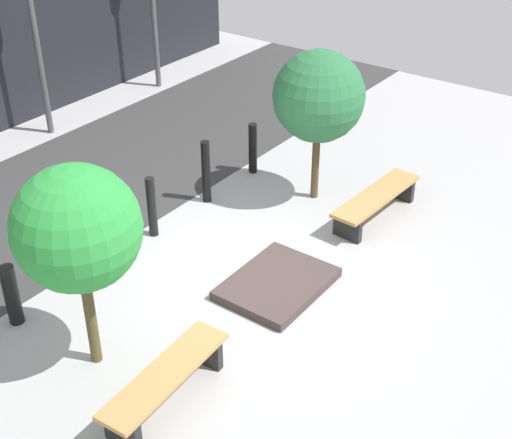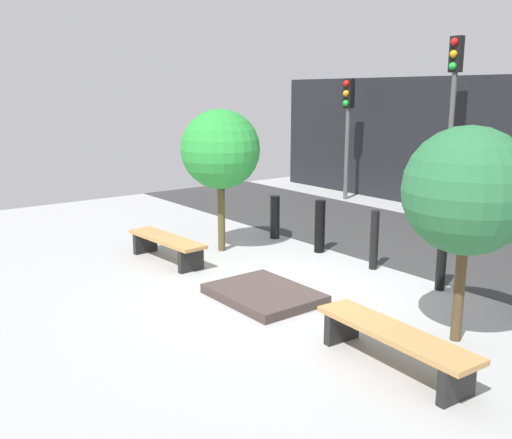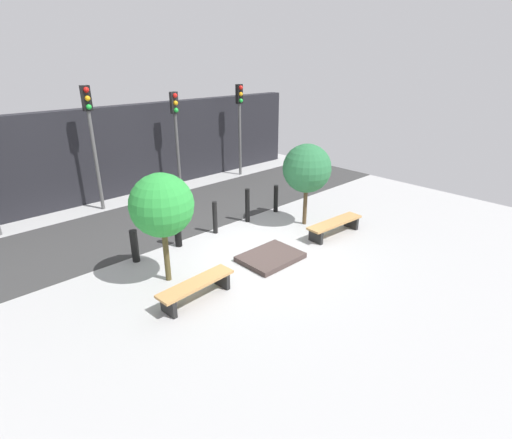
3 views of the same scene
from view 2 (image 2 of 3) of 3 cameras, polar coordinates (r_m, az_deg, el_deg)
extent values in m
plane|color=#A3A3A3|center=(8.56, 3.08, -7.28)|extent=(18.00, 18.00, 0.00)
cube|color=#343434|center=(11.50, 18.66, -2.70)|extent=(18.00, 3.78, 0.01)
cube|color=black|center=(10.75, -11.01, -2.29)|extent=(0.13, 0.46, 0.38)
cube|color=black|center=(9.53, -6.52, -4.05)|extent=(0.13, 0.46, 0.38)
cube|color=#B2844C|center=(10.08, -8.95, -1.92)|extent=(1.86, 0.57, 0.06)
cube|color=black|center=(6.97, 8.58, -10.52)|extent=(0.13, 0.48, 0.37)
cube|color=black|center=(6.00, 19.44, -15.13)|extent=(0.13, 0.48, 0.37)
cube|color=#B2844C|center=(6.37, 13.66, -10.95)|extent=(2.01, 0.59, 0.06)
cube|color=#433633|center=(8.27, 0.79, -7.47)|extent=(1.55, 1.18, 0.13)
cylinder|color=#4F4525|center=(10.58, -3.49, 0.83)|extent=(0.13, 0.13, 1.50)
sphere|color=green|center=(10.41, -3.57, 7.04)|extent=(1.45, 1.45, 1.45)
cylinder|color=#4F3C25|center=(7.16, 19.70, -6.09)|extent=(0.13, 0.13, 1.41)
sphere|color=#2A6B3E|center=(6.89, 20.38, 2.72)|extent=(1.48, 1.48, 1.48)
cylinder|color=black|center=(11.55, 1.90, 0.24)|extent=(0.20, 0.20, 0.87)
cylinder|color=black|center=(10.58, 6.40, -0.69)|extent=(0.19, 0.19, 0.98)
cylinder|color=black|center=(9.71, 11.74, -2.03)|extent=(0.14, 0.14, 1.00)
cylinder|color=black|center=(8.93, 18.10, -3.34)|extent=(0.15, 0.15, 1.10)
cylinder|color=#565656|center=(15.89, 9.11, 7.85)|extent=(0.12, 0.12, 3.27)
cube|color=black|center=(15.84, 9.27, 12.35)|extent=(0.28, 0.16, 0.78)
sphere|color=red|center=(15.76, 9.04, 13.30)|extent=(0.17, 0.17, 0.17)
sphere|color=orange|center=(15.76, 9.00, 12.35)|extent=(0.17, 0.17, 0.17)
sphere|color=green|center=(15.76, 8.97, 11.41)|extent=(0.17, 0.17, 0.17)
cylinder|color=#535353|center=(13.86, 18.89, 8.43)|extent=(0.12, 0.12, 4.12)
cube|color=black|center=(13.86, 19.40, 15.33)|extent=(0.28, 0.16, 0.78)
sphere|color=red|center=(13.79, 19.23, 16.45)|extent=(0.17, 0.17, 0.17)
sphere|color=orange|center=(13.77, 19.15, 15.37)|extent=(0.17, 0.17, 0.17)
sphere|color=green|center=(13.76, 19.07, 14.29)|extent=(0.17, 0.17, 0.17)
camera|label=1|loc=(13.13, -38.55, 23.85)|focal=50.00mm
camera|label=3|loc=(13.05, -47.26, 17.89)|focal=28.00mm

